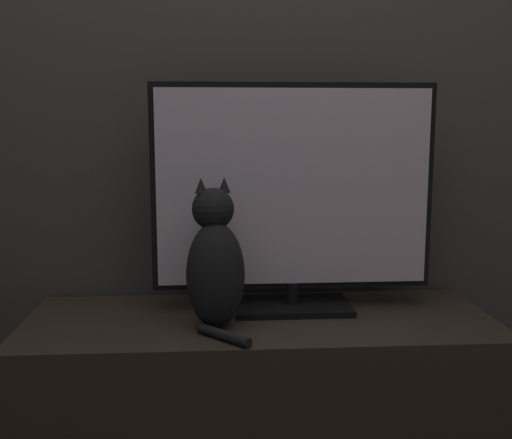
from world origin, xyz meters
TOP-DOWN VIEW (x-y plane):
  - wall_back at (0.00, 1.22)m, footprint 4.80×0.05m
  - tv_stand at (0.00, 0.91)m, footprint 1.44×0.54m
  - tv at (0.11, 0.99)m, footprint 0.89×0.22m
  - cat at (-0.14, 0.83)m, footprint 0.20×0.29m

SIDE VIEW (x-z plane):
  - tv_stand at x=0.00m, z-range 0.00..0.49m
  - cat at x=-0.14m, z-range 0.46..0.90m
  - tv at x=0.11m, z-range 0.49..1.21m
  - wall_back at x=0.00m, z-range 0.00..2.60m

